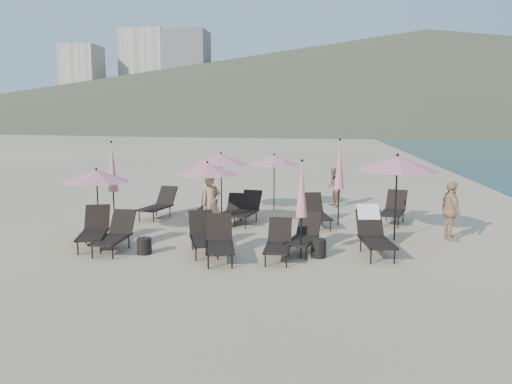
# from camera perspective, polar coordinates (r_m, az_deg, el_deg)

# --- Properties ---
(ground) EXTENTS (800.00, 800.00, 0.00)m
(ground) POSITION_cam_1_polar(r_m,az_deg,el_deg) (12.91, -0.15, -7.14)
(ground) COLOR #D6BA8C
(ground) RESTS_ON ground
(volcanic_headland) EXTENTS (690.00, 690.00, 55.00)m
(volcanic_headland) POSITION_cam_1_polar(r_m,az_deg,el_deg) (323.37, 20.73, 11.96)
(volcanic_headland) COLOR brown
(volcanic_headland) RESTS_ON ground
(hotel_skyline) EXTENTS (109.00, 82.00, 55.00)m
(hotel_skyline) POSITION_cam_1_polar(r_m,az_deg,el_deg) (299.85, -10.97, 12.22)
(hotel_skyline) COLOR beige
(hotel_skyline) RESTS_ON ground
(lounger_0) EXTENTS (1.16, 1.91, 1.03)m
(lounger_0) POSITION_cam_1_polar(r_m,az_deg,el_deg) (14.28, -18.01, -4.05)
(lounger_0) COLOR black
(lounger_0) RESTS_ON ground
(lounger_1) EXTENTS (0.67, 1.71, 0.98)m
(lounger_1) POSITION_cam_1_polar(r_m,az_deg,el_deg) (13.66, -15.82, -4.60)
(lounger_1) COLOR black
(lounger_1) RESTS_ON ground
(lounger_2) EXTENTS (1.04, 1.86, 1.01)m
(lounger_2) POSITION_cam_1_polar(r_m,az_deg,el_deg) (12.42, -4.19, -5.53)
(lounger_2) COLOR black
(lounger_2) RESTS_ON ground
(lounger_3) EXTENTS (0.63, 1.60, 0.92)m
(lounger_3) POSITION_cam_1_polar(r_m,az_deg,el_deg) (12.45, 2.58, -5.70)
(lounger_3) COLOR black
(lounger_3) RESTS_ON ground
(lounger_4) EXTENTS (0.96, 1.73, 0.94)m
(lounger_4) POSITION_cam_1_polar(r_m,az_deg,el_deg) (13.16, 5.53, -4.90)
(lounger_4) COLOR black
(lounger_4) RESTS_ON ground
(lounger_5) EXTENTS (0.94, 1.95, 1.17)m
(lounger_5) POSITION_cam_1_polar(r_m,az_deg,el_deg) (13.24, 13.29, -4.48)
(lounger_5) COLOR black
(lounger_5) RESTS_ON ground
(lounger_6) EXTENTS (1.03, 1.88, 1.02)m
(lounger_6) POSITION_cam_1_polar(r_m,az_deg,el_deg) (17.89, -11.03, -1.34)
(lounger_6) COLOR black
(lounger_6) RESTS_ON ground
(lounger_7) EXTENTS (0.64, 1.55, 0.88)m
(lounger_7) POSITION_cam_1_polar(r_m,az_deg,el_deg) (17.60, -5.57, -1.61)
(lounger_7) COLOR black
(lounger_7) RESTS_ON ground
(lounger_8) EXTENTS (0.98, 1.86, 1.02)m
(lounger_8) POSITION_cam_1_polar(r_m,az_deg,el_deg) (16.60, -1.17, -1.95)
(lounger_8) COLOR black
(lounger_8) RESTS_ON ground
(lounger_9) EXTENTS (0.71, 1.60, 0.90)m
(lounger_9) POSITION_cam_1_polar(r_m,az_deg,el_deg) (16.76, -2.69, -2.04)
(lounger_9) COLOR black
(lounger_9) RESTS_ON ground
(lounger_10) EXTENTS (1.06, 1.85, 1.00)m
(lounger_10) POSITION_cam_1_polar(r_m,az_deg,el_deg) (16.24, 6.87, -2.27)
(lounger_10) COLOR black
(lounger_10) RESTS_ON ground
(lounger_11) EXTENTS (1.15, 1.90, 1.02)m
(lounger_11) POSITION_cam_1_polar(r_m,az_deg,el_deg) (17.27, 15.46, -1.84)
(lounger_11) COLOR black
(lounger_11) RESTS_ON ground
(lounger_12) EXTENTS (1.20, 1.83, 0.99)m
(lounger_12) POSITION_cam_1_polar(r_m,az_deg,el_deg) (13.10, -6.05, -4.87)
(lounger_12) COLOR black
(lounger_12) RESTS_ON ground
(umbrella_open_0) EXTENTS (1.90, 1.90, 2.05)m
(umbrella_open_0) POSITION_cam_1_polar(r_m,az_deg,el_deg) (15.08, -17.76, 1.73)
(umbrella_open_0) COLOR black
(umbrella_open_0) RESTS_ON ground
(umbrella_open_1) EXTENTS (2.01, 2.01, 2.16)m
(umbrella_open_1) POSITION_cam_1_polar(r_m,az_deg,el_deg) (15.53, -5.57, 2.64)
(umbrella_open_1) COLOR black
(umbrella_open_1) RESTS_ON ground
(umbrella_open_2) EXTENTS (2.32, 2.32, 2.49)m
(umbrella_open_2) POSITION_cam_1_polar(r_m,az_deg,el_deg) (14.55, 15.84, 3.14)
(umbrella_open_2) COLOR black
(umbrella_open_2) RESTS_ON ground
(umbrella_open_3) EXTENTS (2.11, 2.11, 2.27)m
(umbrella_open_3) POSITION_cam_1_polar(r_m,az_deg,el_deg) (18.08, -4.01, 3.77)
(umbrella_open_3) COLOR black
(umbrella_open_3) RESTS_ON ground
(umbrella_open_4) EXTENTS (2.00, 2.00, 2.15)m
(umbrella_open_4) POSITION_cam_1_polar(r_m,az_deg,el_deg) (18.82, 2.09, 3.66)
(umbrella_open_4) COLOR black
(umbrella_open_4) RESTS_ON ground
(umbrella_closed_0) EXTENTS (0.29, 0.29, 2.49)m
(umbrella_closed_0) POSITION_cam_1_polar(r_m,az_deg,el_deg) (12.20, 5.24, 0.22)
(umbrella_closed_0) COLOR black
(umbrella_closed_0) RESTS_ON ground
(umbrella_closed_1) EXTENTS (0.33, 0.33, 2.83)m
(umbrella_closed_1) POSITION_cam_1_polar(r_m,az_deg,el_deg) (16.25, 9.52, 3.04)
(umbrella_closed_1) COLOR black
(umbrella_closed_1) RESTS_ON ground
(umbrella_closed_2) EXTENTS (0.33, 0.33, 2.78)m
(umbrella_closed_2) POSITION_cam_1_polar(r_m,az_deg,el_deg) (16.19, -16.10, 2.67)
(umbrella_closed_2) COLOR black
(umbrella_closed_2) RESTS_ON ground
(side_table_0) EXTENTS (0.38, 0.38, 0.42)m
(side_table_0) POSITION_cam_1_polar(r_m,az_deg,el_deg) (13.22, -12.65, -6.03)
(side_table_0) COLOR black
(side_table_0) RESTS_ON ground
(side_table_1) EXTENTS (0.38, 0.38, 0.47)m
(side_table_1) POSITION_cam_1_polar(r_m,az_deg,el_deg) (12.69, 7.17, -6.39)
(side_table_1) COLOR black
(side_table_1) RESTS_ON ground
(beachgoer_a) EXTENTS (0.76, 0.73, 1.76)m
(beachgoer_a) POSITION_cam_1_polar(r_m,az_deg,el_deg) (15.39, -5.17, -1.28)
(beachgoer_a) COLOR tan
(beachgoer_a) RESTS_ON ground
(beachgoer_b) EXTENTS (0.85, 0.93, 1.54)m
(beachgoer_b) POSITION_cam_1_polar(r_m,az_deg,el_deg) (19.82, 8.93, 0.51)
(beachgoer_b) COLOR #90694A
(beachgoer_b) RESTS_ON ground
(beachgoer_c) EXTENTS (0.61, 1.07, 1.72)m
(beachgoer_c) POSITION_cam_1_polar(r_m,az_deg,el_deg) (15.22, 21.37, -2.01)
(beachgoer_c) COLOR tan
(beachgoer_c) RESTS_ON ground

